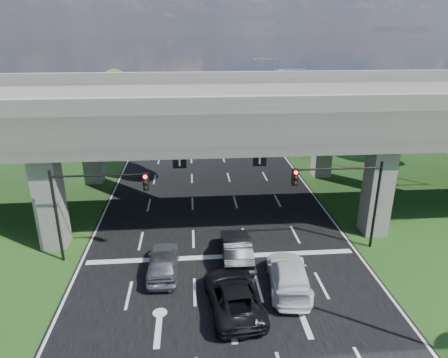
{
  "coord_description": "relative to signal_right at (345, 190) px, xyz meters",
  "views": [
    {
      "loc": [
        -1.73,
        -18.55,
        13.64
      ],
      "look_at": [
        0.53,
        8.26,
        3.54
      ],
      "focal_mm": 32.0,
      "sensor_mm": 36.0,
      "label": 1
    }
  ],
  "objects": [
    {
      "name": "car_silver",
      "position": [
        -11.43,
        -1.95,
        -3.38
      ],
      "size": [
        1.84,
        4.57,
        1.56
      ],
      "primitive_type": "imported",
      "rotation": [
        0.0,
        0.0,
        3.14
      ],
      "color": "#999BA0",
      "rests_on": "road"
    },
    {
      "name": "tree_right_near",
      "position": [
        5.22,
        24.06,
        0.31
      ],
      "size": [
        4.2,
        4.2,
        7.28
      ],
      "color": "black",
      "rests_on": "ground"
    },
    {
      "name": "signal_right",
      "position": [
        0.0,
        0.0,
        0.0
      ],
      "size": [
        5.76,
        0.54,
        6.0
      ],
      "color": "black",
      "rests_on": "ground"
    },
    {
      "name": "car_trailing",
      "position": [
        -7.63,
        -5.44,
        -3.39
      ],
      "size": [
        3.07,
        5.73,
        1.53
      ],
      "primitive_type": "imported",
      "rotation": [
        0.0,
        0.0,
        3.24
      ],
      "color": "black",
      "rests_on": "road"
    },
    {
      "name": "car_dark",
      "position": [
        -6.96,
        -0.94,
        -3.34
      ],
      "size": [
        1.89,
        5.03,
        1.64
      ],
      "primitive_type": "imported",
      "rotation": [
        0.0,
        0.0,
        3.11
      ],
      "color": "black",
      "rests_on": "road"
    },
    {
      "name": "ground",
      "position": [
        -7.82,
        -3.94,
        -4.19
      ],
      "size": [
        160.0,
        160.0,
        0.0
      ],
      "primitive_type": "plane",
      "color": "#1E4315",
      "rests_on": "ground"
    },
    {
      "name": "warehouse",
      "position": [
        -33.82,
        31.06,
        -2.19
      ],
      "size": [
        20.0,
        10.0,
        4.0
      ],
      "primitive_type": "cube",
      "color": "#9E9E99",
      "rests_on": "ground"
    },
    {
      "name": "road",
      "position": [
        -7.82,
        6.06,
        -4.17
      ],
      "size": [
        18.0,
        120.0,
        0.03
      ],
      "primitive_type": "cube",
      "color": "black",
      "rests_on": "ground"
    },
    {
      "name": "streetlight_far",
      "position": [
        2.27,
        20.06,
        1.66
      ],
      "size": [
        3.38,
        0.25,
        10.0
      ],
      "color": "gray",
      "rests_on": "ground"
    },
    {
      "name": "streetlight_beyond",
      "position": [
        2.27,
        36.06,
        1.66
      ],
      "size": [
        3.38,
        0.25,
        10.0
      ],
      "color": "gray",
      "rests_on": "ground"
    },
    {
      "name": "tree_right_far",
      "position": [
        4.22,
        40.06,
        0.63
      ],
      "size": [
        4.5,
        4.5,
        7.8
      ],
      "color": "black",
      "rests_on": "ground"
    },
    {
      "name": "tree_right_mid",
      "position": [
        8.22,
        32.06,
        -0.01
      ],
      "size": [
        3.91,
        3.9,
        6.76
      ],
      "color": "black",
      "rests_on": "ground"
    },
    {
      "name": "car_white",
      "position": [
        -4.38,
        -3.95,
        -3.38
      ],
      "size": [
        2.77,
        5.54,
        1.55
      ],
      "primitive_type": "imported",
      "rotation": [
        0.0,
        0.0,
        3.03
      ],
      "color": "white",
      "rests_on": "road"
    },
    {
      "name": "signal_left",
      "position": [
        -15.65,
        0.0,
        0.0
      ],
      "size": [
        5.76,
        0.54,
        6.0
      ],
      "color": "black",
      "rests_on": "ground"
    },
    {
      "name": "tree_left_near",
      "position": [
        -21.78,
        22.06,
        0.63
      ],
      "size": [
        4.5,
        4.5,
        7.8
      ],
      "color": "black",
      "rests_on": "ground"
    },
    {
      "name": "tree_left_far",
      "position": [
        -20.78,
        38.06,
        0.95
      ],
      "size": [
        4.8,
        4.8,
        8.32
      ],
      "color": "black",
      "rests_on": "ground"
    },
    {
      "name": "overpass",
      "position": [
        -7.82,
        8.06,
        3.73
      ],
      "size": [
        80.0,
        15.0,
        10.0
      ],
      "color": "#373432",
      "rests_on": "ground"
    },
    {
      "name": "tree_left_mid",
      "position": [
        -24.78,
        30.06,
        -0.01
      ],
      "size": [
        3.91,
        3.9,
        6.76
      ],
      "color": "black",
      "rests_on": "ground"
    }
  ]
}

